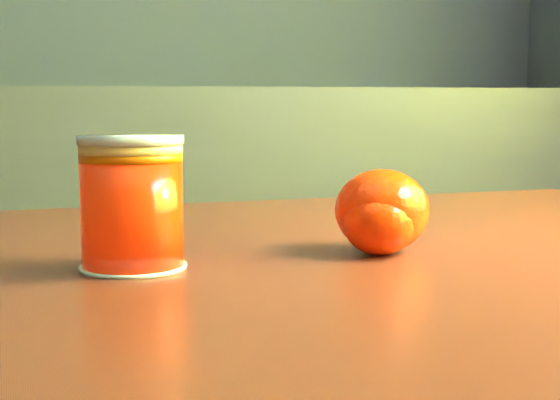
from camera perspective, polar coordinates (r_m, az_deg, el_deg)
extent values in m
cube|color=#5B2416|center=(0.63, 3.65, -5.34)|extent=(1.11, 0.88, 0.04)
cylinder|color=#FF2605|center=(0.55, -10.75, -0.84)|extent=(0.07, 0.07, 0.08)
cylinder|color=#FFC768|center=(0.55, -10.85, 3.68)|extent=(0.07, 0.07, 0.01)
cylinder|color=silver|center=(0.55, -10.86, 4.26)|extent=(0.07, 0.07, 0.00)
ellipsoid|color=#FF3005|center=(0.61, 7.47, -0.77)|extent=(0.09, 0.09, 0.07)
ellipsoid|color=#FF3005|center=(0.60, 7.28, -1.64)|extent=(0.07, 0.07, 0.05)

